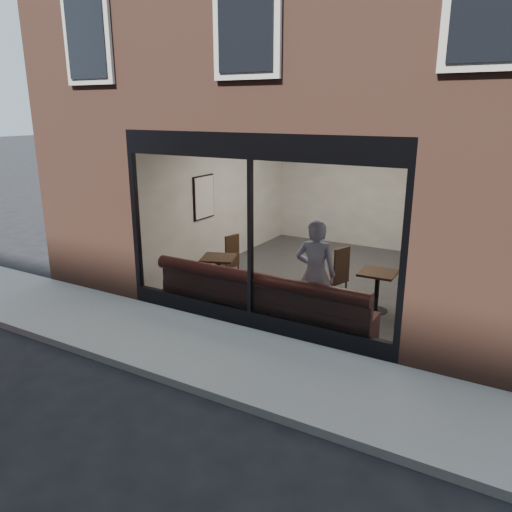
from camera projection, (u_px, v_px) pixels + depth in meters
The scene contains 21 objects.
ground at pixel (173, 382), 6.73m from camera, with size 120.00×120.00×0.00m, color black.
sidewalk_near at pixel (215, 352), 7.55m from camera, with size 40.00×2.00×0.01m, color gray.
kerb_near at pixel (171, 380), 6.67m from camera, with size 40.00×0.10×0.12m, color gray.
host_building_pier_left at pixel (244, 177), 14.71m from camera, with size 2.50×12.00×3.20m, color brown.
host_building_backfill at pixel (398, 174), 15.40m from camera, with size 5.00×6.00×3.20m, color brown.
cafe_floor at pixel (320, 277), 10.87m from camera, with size 6.00×6.00×0.00m, color #2D2D30.
cafe_ceiling at pixel (326, 127), 9.97m from camera, with size 6.00×6.00×0.00m, color white.
cafe_wall_back at pixel (368, 187), 12.90m from camera, with size 5.00×5.00×0.00m, color beige.
cafe_wall_left at pixel (223, 196), 11.62m from camera, with size 6.00×6.00×0.00m, color beige.
cafe_wall_right at pixel (447, 218), 9.22m from camera, with size 6.00×6.00×0.00m, color beige.
storefront_kick at pixel (251, 319), 8.38m from camera, with size 5.00×0.10×0.30m, color black.
storefront_header at pixel (250, 146), 7.58m from camera, with size 5.00×0.10×0.40m, color black.
storefront_mullion at pixel (250, 238), 7.99m from camera, with size 0.06×0.10×2.50m, color black.
storefront_glass at pixel (249, 239), 7.96m from camera, with size 4.80×4.80×0.00m, color white.
banquette at pixel (262, 307), 8.69m from camera, with size 4.00×0.55×0.45m, color #381514.
person at pixel (315, 274), 8.24m from camera, with size 0.67×0.44×1.85m, color #A3AFDE.
cafe_table_left at pixel (218, 258), 9.77m from camera, with size 0.64×0.64×0.04m, color #301E12.
cafe_table_right at pixel (378, 273), 8.87m from camera, with size 0.62×0.62×0.04m, color #301E12.
cafe_chair_left at pixel (227, 265), 11.00m from camera, with size 0.38×0.38×0.04m, color #301E12.
cafe_chair_right at pixel (333, 280), 10.03m from camera, with size 0.44×0.44×0.04m, color #301E12.
wall_poster at pixel (204, 197), 10.91m from camera, with size 0.02×0.67×0.89m, color white.
Camera 1 is at (3.97, -4.60, 3.54)m, focal length 35.00 mm.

